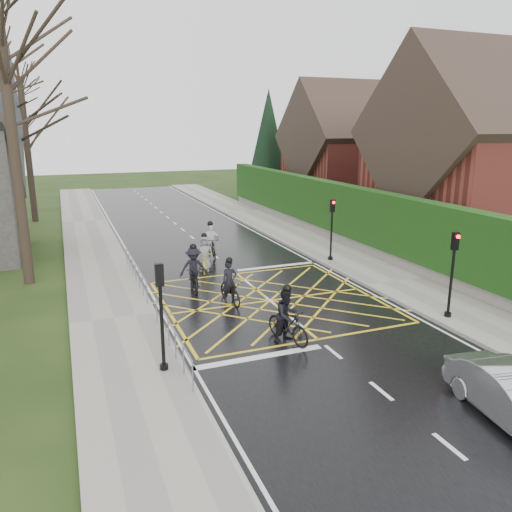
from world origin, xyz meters
TOP-DOWN VIEW (x-y plane):
  - ground at (0.00, 0.00)m, footprint 120.00×120.00m
  - road at (0.00, 0.00)m, footprint 9.00×80.00m
  - sidewalk_right at (6.00, 0.00)m, footprint 3.00×80.00m
  - sidewalk_left at (-6.00, 0.00)m, footprint 3.00×80.00m
  - stone_wall at (7.75, 6.00)m, footprint 0.50×38.00m
  - hedge at (7.75, 6.00)m, footprint 0.90×38.00m
  - house_near at (14.75, 4.00)m, footprint 11.80×9.80m
  - house_far at (14.75, 18.00)m, footprint 9.80×8.80m
  - conifer at (10.75, 26.00)m, footprint 4.60×4.60m
  - tree_near at (-9.00, 6.00)m, footprint 9.24×9.24m
  - tree_far at (-9.30, 22.00)m, footprint 8.40×8.40m
  - railing_south at (-4.65, -3.50)m, footprint 0.05×5.04m
  - railing_north at (-4.65, 4.00)m, footprint 0.05×6.04m
  - traffic_light_ne at (5.10, 4.20)m, footprint 0.24×0.31m
  - traffic_light_se at (5.10, -4.20)m, footprint 0.24×0.31m
  - traffic_light_sw at (-5.10, -4.50)m, footprint 0.24×0.31m
  - cyclist_rear at (-1.52, 0.40)m, footprint 0.79×1.92m
  - cyclist_back at (-0.99, -3.75)m, footprint 1.06×1.99m
  - cyclist_mid at (-2.43, 2.45)m, footprint 1.27×2.14m
  - cyclist_front at (-0.40, 6.90)m, footprint 1.13×2.07m
  - cyclist_lead at (-1.25, 5.01)m, footprint 1.21×2.02m

SIDE VIEW (x-z plane):
  - ground at x=0.00m, z-range 0.00..0.00m
  - road at x=0.00m, z-range 0.00..0.01m
  - sidewalk_right at x=6.00m, z-range 0.00..0.15m
  - sidewalk_left at x=-6.00m, z-range 0.00..0.15m
  - stone_wall at x=7.75m, z-range 0.00..0.70m
  - cyclist_rear at x=-1.52m, z-range -0.32..1.51m
  - cyclist_lead at x=-1.25m, z-range -0.29..1.57m
  - cyclist_back at x=-0.99m, z-range -0.23..1.68m
  - cyclist_mid at x=-2.43m, z-range -0.27..1.73m
  - cyclist_front at x=-0.40m, z-range -0.27..1.77m
  - railing_south at x=-4.65m, z-range 0.27..1.29m
  - railing_north at x=-4.65m, z-range 0.27..1.30m
  - traffic_light_ne at x=5.10m, z-range 0.06..3.27m
  - traffic_light_se at x=5.10m, z-range 0.06..3.27m
  - traffic_light_sw at x=-5.10m, z-range 0.06..3.27m
  - hedge at x=7.75m, z-range 0.70..3.50m
  - house_far at x=14.75m, z-range -0.79..9.51m
  - house_near at x=14.75m, z-range -0.92..10.38m
  - conifer at x=10.75m, z-range -0.01..9.99m
  - tree_far at x=-9.30m, z-range 1.99..12.39m
  - tree_near at x=-9.00m, z-range 2.19..13.63m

